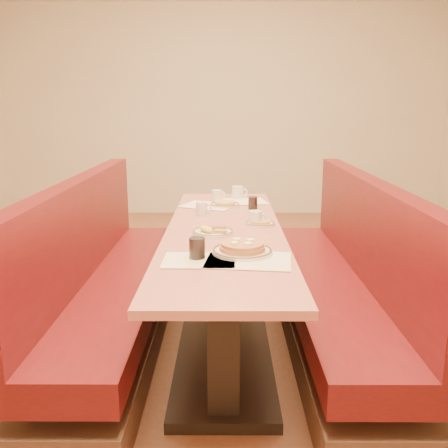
{
  "coord_description": "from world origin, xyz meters",
  "views": [
    {
      "loc": [
        0.01,
        -2.95,
        1.48
      ],
      "look_at": [
        0.0,
        -0.29,
        0.85
      ],
      "focal_mm": 40.0,
      "sensor_mm": 36.0,
      "label": 1
    }
  ],
  "objects_px": {
    "coffee_mug_c": "(238,192)",
    "soda_tumbler_mid": "(253,203)",
    "soda_tumbler_near": "(197,248)",
    "booth_left": "(108,289)",
    "diner_table": "(224,287)",
    "eggs_plate": "(213,231)",
    "booth_right": "(341,289)",
    "coffee_mug_b": "(202,208)",
    "pancake_plate": "(242,249)",
    "coffee_mug_d": "(217,195)",
    "coffee_mug_a": "(256,218)"
  },
  "relations": [
    {
      "from": "coffee_mug_c",
      "to": "soda_tumbler_mid",
      "type": "distance_m",
      "value": 0.44
    },
    {
      "from": "soda_tumbler_near",
      "to": "booth_left",
      "type": "bearing_deg",
      "value": 134.45
    },
    {
      "from": "diner_table",
      "to": "eggs_plate",
      "type": "height_order",
      "value": "eggs_plate"
    },
    {
      "from": "booth_right",
      "to": "coffee_mug_b",
      "type": "distance_m",
      "value": 1.07
    },
    {
      "from": "diner_table",
      "to": "pancake_plate",
      "type": "height_order",
      "value": "pancake_plate"
    },
    {
      "from": "pancake_plate",
      "to": "soda_tumbler_mid",
      "type": "relative_size",
      "value": 3.33
    },
    {
      "from": "coffee_mug_d",
      "to": "soda_tumbler_mid",
      "type": "distance_m",
      "value": 0.41
    },
    {
      "from": "diner_table",
      "to": "coffee_mug_c",
      "type": "height_order",
      "value": "coffee_mug_c"
    },
    {
      "from": "booth_left",
      "to": "coffee_mug_c",
      "type": "distance_m",
      "value": 1.4
    },
    {
      "from": "coffee_mug_a",
      "to": "coffee_mug_b",
      "type": "xyz_separation_m",
      "value": [
        -0.35,
        0.31,
        -0.0
      ]
    },
    {
      "from": "booth_right",
      "to": "coffee_mug_c",
      "type": "height_order",
      "value": "booth_right"
    },
    {
      "from": "booth_right",
      "to": "coffee_mug_b",
      "type": "height_order",
      "value": "booth_right"
    },
    {
      "from": "coffee_mug_d",
      "to": "soda_tumbler_near",
      "type": "relative_size",
      "value": 1.05
    },
    {
      "from": "coffee_mug_c",
      "to": "soda_tumbler_near",
      "type": "xyz_separation_m",
      "value": [
        -0.24,
        -1.65,
        0.0
      ]
    },
    {
      "from": "booth_left",
      "to": "coffee_mug_a",
      "type": "height_order",
      "value": "booth_left"
    },
    {
      "from": "diner_table",
      "to": "booth_right",
      "type": "distance_m",
      "value": 0.73
    },
    {
      "from": "eggs_plate",
      "to": "soda_tumbler_near",
      "type": "xyz_separation_m",
      "value": [
        -0.06,
        -0.5,
        0.04
      ]
    },
    {
      "from": "eggs_plate",
      "to": "coffee_mug_b",
      "type": "bearing_deg",
      "value": 98.99
    },
    {
      "from": "booth_left",
      "to": "coffee_mug_a",
      "type": "bearing_deg",
      "value": 6.94
    },
    {
      "from": "diner_table",
      "to": "coffee_mug_a",
      "type": "height_order",
      "value": "coffee_mug_a"
    },
    {
      "from": "booth_right",
      "to": "coffee_mug_b",
      "type": "bearing_deg",
      "value": 154.4
    },
    {
      "from": "pancake_plate",
      "to": "soda_tumbler_mid",
      "type": "bearing_deg",
      "value": 84.32
    },
    {
      "from": "diner_table",
      "to": "soda_tumbler_mid",
      "type": "xyz_separation_m",
      "value": [
        0.21,
        0.61,
        0.42
      ]
    },
    {
      "from": "booth_right",
      "to": "diner_table",
      "type": "bearing_deg",
      "value": 180.0
    },
    {
      "from": "soda_tumbler_mid",
      "to": "coffee_mug_c",
      "type": "bearing_deg",
      "value": 102.9
    },
    {
      "from": "booth_right",
      "to": "eggs_plate",
      "type": "height_order",
      "value": "booth_right"
    },
    {
      "from": "coffee_mug_c",
      "to": "diner_table",
      "type": "bearing_deg",
      "value": -92.72
    },
    {
      "from": "booth_left",
      "to": "coffee_mug_c",
      "type": "bearing_deg",
      "value": 50.9
    },
    {
      "from": "coffee_mug_b",
      "to": "coffee_mug_c",
      "type": "bearing_deg",
      "value": 47.8
    },
    {
      "from": "diner_table",
      "to": "booth_right",
      "type": "xyz_separation_m",
      "value": [
        0.73,
        0.0,
        -0.01
      ]
    },
    {
      "from": "coffee_mug_b",
      "to": "coffee_mug_a",
      "type": "bearing_deg",
      "value": -60.4
    },
    {
      "from": "coffee_mug_a",
      "to": "eggs_plate",
      "type": "bearing_deg",
      "value": -141.84
    },
    {
      "from": "booth_left",
      "to": "coffee_mug_d",
      "type": "distance_m",
      "value": 1.22
    },
    {
      "from": "booth_left",
      "to": "booth_right",
      "type": "xyz_separation_m",
      "value": [
        1.46,
        0.0,
        0.0
      ]
    },
    {
      "from": "coffee_mug_a",
      "to": "booth_right",
      "type": "bearing_deg",
      "value": -14.44
    },
    {
      "from": "booth_left",
      "to": "coffee_mug_b",
      "type": "height_order",
      "value": "booth_left"
    },
    {
      "from": "coffee_mug_a",
      "to": "soda_tumbler_mid",
      "type": "xyz_separation_m",
      "value": [
        0.01,
        0.49,
        0.0
      ]
    },
    {
      "from": "coffee_mug_d",
      "to": "soda_tumbler_mid",
      "type": "xyz_separation_m",
      "value": [
        0.26,
        -0.32,
        0.0
      ]
    },
    {
      "from": "booth_left",
      "to": "coffee_mug_c",
      "type": "xyz_separation_m",
      "value": [
        0.84,
        1.03,
        0.44
      ]
    },
    {
      "from": "diner_table",
      "to": "coffee_mug_b",
      "type": "xyz_separation_m",
      "value": [
        -0.15,
        0.42,
        0.42
      ]
    },
    {
      "from": "pancake_plate",
      "to": "coffee_mug_c",
      "type": "distance_m",
      "value": 1.56
    },
    {
      "from": "pancake_plate",
      "to": "eggs_plate",
      "type": "bearing_deg",
      "value": 111.53
    },
    {
      "from": "eggs_plate",
      "to": "diner_table",
      "type": "bearing_deg",
      "value": 59.55
    },
    {
      "from": "eggs_plate",
      "to": "soda_tumbler_mid",
      "type": "distance_m",
      "value": 0.77
    },
    {
      "from": "eggs_plate",
      "to": "coffee_mug_a",
      "type": "height_order",
      "value": "coffee_mug_a"
    },
    {
      "from": "pancake_plate",
      "to": "soda_tumbler_mid",
      "type": "height_order",
      "value": "soda_tumbler_mid"
    },
    {
      "from": "soda_tumbler_near",
      "to": "soda_tumbler_mid",
      "type": "xyz_separation_m",
      "value": [
        0.34,
        1.22,
        -0.01
      ]
    },
    {
      "from": "pancake_plate",
      "to": "coffee_mug_b",
      "type": "height_order",
      "value": "coffee_mug_b"
    },
    {
      "from": "booth_left",
      "to": "eggs_plate",
      "type": "xyz_separation_m",
      "value": [
        0.66,
        -0.12,
        0.4
      ]
    },
    {
      "from": "soda_tumbler_near",
      "to": "coffee_mug_a",
      "type": "bearing_deg",
      "value": 65.63
    }
  ]
}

